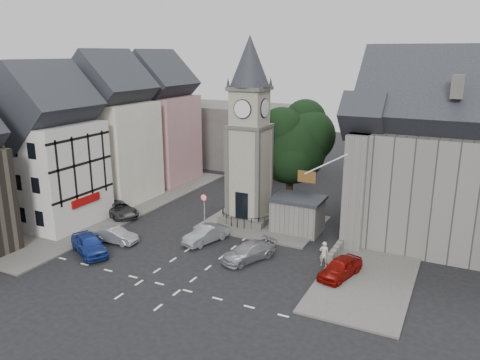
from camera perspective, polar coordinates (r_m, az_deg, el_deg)
The scene contains 23 objects.
ground at distance 36.24m, azimuth -4.38°, elevation -8.92°, with size 120.00×120.00×0.00m, color black.
pavement_west at distance 47.64m, azimuth -13.70°, elevation -3.21°, with size 6.00×30.00×0.14m, color #595651.
pavement_east at distance 39.52m, azimuth 17.17°, elevation -7.37°, with size 6.00×26.00×0.14m, color #595651.
central_island at distance 42.17m, azimuth 2.95°, elevation -5.20°, with size 10.00×8.00×0.16m, color #595651.
road_markings at distance 32.12m, azimuth -9.49°, elevation -12.43°, with size 20.00×8.00×0.01m, color silver.
clock_tower at distance 40.67m, azimuth 1.16°, elevation 5.79°, with size 4.86×4.86×16.25m.
stone_shelter at distance 40.12m, azimuth 7.03°, elevation -4.17°, with size 4.30×3.30×3.08m.
town_tree at distance 44.67m, azimuth 6.24°, elevation 5.07°, with size 7.20×7.20×10.80m.
warning_sign_post at distance 41.40m, azimuth -4.42°, elevation -2.77°, with size 0.70×0.19×2.85m.
terrace_pink at distance 55.61m, azimuth -9.92°, elevation 6.54°, with size 8.10×7.60×12.80m.
terrace_cream at distance 49.47m, azimuth -15.38°, elevation 5.15°, with size 8.10×7.60×12.80m.
terrace_tudor at distance 44.01m, azimuth -22.21°, elevation 2.82°, with size 8.10×7.60×12.00m.
backdrop_west at distance 64.29m, azimuth -0.94°, elevation 5.60°, with size 20.00×10.00×8.00m, color #4C4944.
east_building at distance 40.26m, azimuth 23.62°, elevation 1.70°, with size 14.40×11.40×12.60m.
east_boundary_wall at distance 41.67m, azimuth 13.88°, elevation -5.37°, with size 0.40×16.00×0.90m, color slate.
flagpole at distance 34.46m, azimuth 10.39°, elevation 1.90°, with size 3.68×0.10×2.74m.
car_west_blue at distance 37.60m, azimuth -17.91°, elevation -7.46°, with size 1.81×4.50×1.53m, color navy.
car_west_silver at distance 39.19m, azimuth -14.93°, elevation -6.53°, with size 1.29×3.70×1.22m, color #9C9EA4.
car_west_grey at distance 45.23m, azimuth -14.58°, elevation -3.46°, with size 2.24×4.86×1.35m, color #343437.
car_island_silver at distance 37.99m, azimuth -4.19°, elevation -6.64°, with size 1.42×4.08×1.34m, color #959A9E.
car_island_east at distance 34.86m, azimuth 1.05°, elevation -8.73°, with size 1.80×4.42×1.28m, color #9C9EA4.
car_east_red at distance 33.05m, azimuth 12.12°, elevation -10.43°, with size 1.62×4.03×1.37m, color maroon.
pedestrian at distance 34.37m, azimuth 10.19°, elevation -8.84°, with size 0.68×0.44×1.85m, color beige.
Camera 1 is at (17.08, -28.30, 14.85)m, focal length 35.00 mm.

